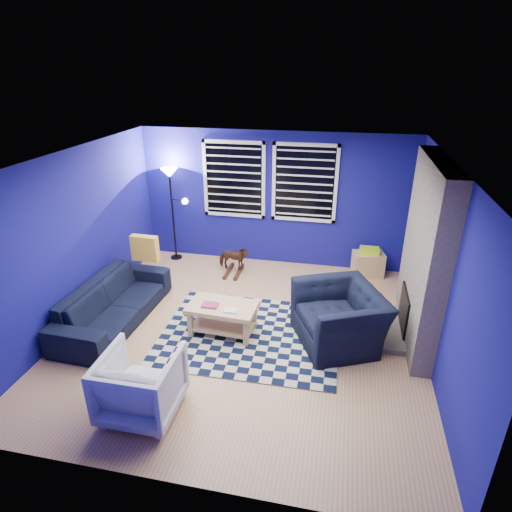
{
  "coord_description": "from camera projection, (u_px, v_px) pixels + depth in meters",
  "views": [
    {
      "loc": [
        1.23,
        -5.03,
        3.58
      ],
      "look_at": [
        0.12,
        0.3,
        1.1
      ],
      "focal_mm": 30.0,
      "sensor_mm": 36.0,
      "label": 1
    }
  ],
  "objects": [
    {
      "name": "floor",
      "position": [
        244.0,
        333.0,
        6.2
      ],
      "size": [
        5.0,
        5.0,
        0.0
      ],
      "primitive_type": "plane",
      "color": "tan",
      "rests_on": "ground"
    },
    {
      "name": "ceiling",
      "position": [
        242.0,
        160.0,
        5.16
      ],
      "size": [
        5.0,
        5.0,
        0.0
      ],
      "primitive_type": "plane",
      "rotation": [
        3.14,
        0.0,
        0.0
      ],
      "color": "white",
      "rests_on": "wall_back"
    },
    {
      "name": "wall_back",
      "position": [
        274.0,
        200.0,
        7.91
      ],
      "size": [
        5.0,
        0.0,
        5.0
      ],
      "primitive_type": "plane",
      "rotation": [
        1.57,
        0.0,
        0.0
      ],
      "color": "navy",
      "rests_on": "floor"
    },
    {
      "name": "wall_left",
      "position": [
        74.0,
        240.0,
        6.14
      ],
      "size": [
        0.0,
        5.0,
        5.0
      ],
      "primitive_type": "plane",
      "rotation": [
        1.57,
        0.0,
        1.57
      ],
      "color": "navy",
      "rests_on": "floor"
    },
    {
      "name": "wall_right",
      "position": [
        442.0,
        271.0,
        5.21
      ],
      "size": [
        0.0,
        5.0,
        5.0
      ],
      "primitive_type": "plane",
      "rotation": [
        1.57,
        0.0,
        -1.57
      ],
      "color": "navy",
      "rests_on": "floor"
    },
    {
      "name": "fireplace",
      "position": [
        423.0,
        258.0,
        5.71
      ],
      "size": [
        0.65,
        2.0,
        2.5
      ],
      "color": "gray",
      "rests_on": "floor"
    },
    {
      "name": "window_left",
      "position": [
        234.0,
        180.0,
        7.86
      ],
      "size": [
        1.17,
        0.06,
        1.42
      ],
      "color": "black",
      "rests_on": "wall_back"
    },
    {
      "name": "window_right",
      "position": [
        305.0,
        183.0,
        7.62
      ],
      "size": [
        1.17,
        0.06,
        1.42
      ],
      "color": "black",
      "rests_on": "wall_back"
    },
    {
      "name": "tv",
      "position": [
        418.0,
        209.0,
        6.94
      ],
      "size": [
        0.07,
        1.0,
        0.58
      ],
      "color": "black",
      "rests_on": "wall_right"
    },
    {
      "name": "rug",
      "position": [
        250.0,
        334.0,
        6.16
      ],
      "size": [
        2.53,
        2.04,
        0.02
      ],
      "primitive_type": "cube",
      "rotation": [
        0.0,
        0.0,
        0.01
      ],
      "color": "black",
      "rests_on": "floor"
    },
    {
      "name": "sofa",
      "position": [
        114.0,
        303.0,
        6.35
      ],
      "size": [
        2.2,
        0.94,
        0.63
      ],
      "primitive_type": "imported",
      "rotation": [
        0.0,
        0.0,
        1.53
      ],
      "color": "black",
      "rests_on": "floor"
    },
    {
      "name": "armchair_big",
      "position": [
        339.0,
        317.0,
        5.86
      ],
      "size": [
        1.52,
        1.45,
        0.78
      ],
      "primitive_type": "imported",
      "rotation": [
        0.0,
        0.0,
        -1.14
      ],
      "color": "black",
      "rests_on": "floor"
    },
    {
      "name": "armchair_bent",
      "position": [
        141.0,
        384.0,
        4.66
      ],
      "size": [
        0.81,
        0.84,
        0.76
      ],
      "primitive_type": "imported",
      "rotation": [
        0.0,
        0.0,
        3.14
      ],
      "color": "gray",
      "rests_on": "floor"
    },
    {
      "name": "rocking_horse",
      "position": [
        233.0,
        258.0,
        7.82
      ],
      "size": [
        0.29,
        0.56,
        0.46
      ],
      "primitive_type": "imported",
      "rotation": [
        0.0,
        0.0,
        1.65
      ],
      "color": "#492F17",
      "rests_on": "floor"
    },
    {
      "name": "coffee_table",
      "position": [
        222.0,
        313.0,
        6.06
      ],
      "size": [
        1.0,
        0.61,
        0.48
      ],
      "rotation": [
        0.0,
        0.0,
        -0.06
      ],
      "color": "tan",
      "rests_on": "rug"
    },
    {
      "name": "cabinet",
      "position": [
        368.0,
        263.0,
        7.77
      ],
      "size": [
        0.6,
        0.47,
        0.54
      ],
      "rotation": [
        0.0,
        0.0,
        0.23
      ],
      "color": "tan",
      "rests_on": "floor"
    },
    {
      "name": "floor_lamp",
      "position": [
        171.0,
        186.0,
        7.94
      ],
      "size": [
        0.49,
        0.3,
        1.81
      ],
      "color": "black",
      "rests_on": "floor"
    },
    {
      "name": "throw_pillow",
      "position": [
        145.0,
        248.0,
        6.88
      ],
      "size": [
        0.45,
        0.15,
        0.42
      ],
      "primitive_type": "cube",
      "rotation": [
        0.0,
        0.0,
        -0.05
      ],
      "color": "gold",
      "rests_on": "sofa"
    }
  ]
}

